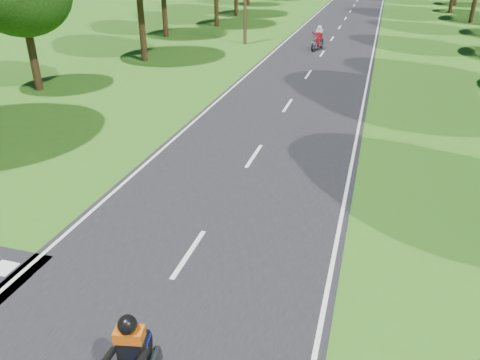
% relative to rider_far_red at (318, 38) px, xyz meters
% --- Properties ---
extents(ground, '(160.00, 160.00, 0.00)m').
position_rel_rider_far_red_xyz_m(ground, '(0.52, -27.23, -0.83)').
color(ground, '#326216').
rests_on(ground, ground).
extents(main_road, '(7.00, 140.00, 0.02)m').
position_rel_rider_far_red_xyz_m(main_road, '(0.52, 22.77, -0.82)').
color(main_road, black).
rests_on(main_road, ground).
extents(road_markings, '(7.40, 140.00, 0.01)m').
position_rel_rider_far_red_xyz_m(road_markings, '(0.38, 20.89, -0.81)').
color(road_markings, silver).
rests_on(road_markings, main_road).
extents(rider_far_red, '(1.03, 2.03, 1.62)m').
position_rel_rider_far_red_xyz_m(rider_far_red, '(0.00, 0.00, 0.00)').
color(rider_far_red, '#9E0C16').
rests_on(rider_far_red, main_road).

